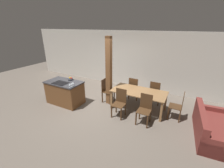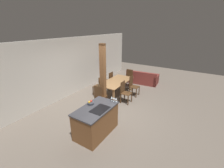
% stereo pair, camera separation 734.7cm
% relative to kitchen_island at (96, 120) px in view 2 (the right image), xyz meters
% --- Properties ---
extents(ground_plane, '(16.00, 16.00, 0.00)m').
position_rel_kitchen_island_xyz_m(ground_plane, '(1.21, 0.35, -0.45)').
color(ground_plane, '#665B51').
extents(wall_back, '(11.20, 0.08, 2.70)m').
position_rel_kitchen_island_xyz_m(wall_back, '(1.21, 2.84, 0.90)').
color(wall_back, beige).
rests_on(wall_back, ground_plane).
extents(kitchen_island, '(1.41, 0.81, 0.91)m').
position_rel_kitchen_island_xyz_m(kitchen_island, '(0.00, 0.00, 0.00)').
color(kitchen_island, brown).
rests_on(kitchen_island, ground_plane).
extents(fruit_bowl, '(0.20, 0.20, 0.11)m').
position_rel_kitchen_island_xyz_m(fruit_bowl, '(0.10, 0.28, 0.49)').
color(fruit_bowl, '#383D47').
rests_on(fruit_bowl, kitchen_island).
extents(wine_glass_near, '(0.07, 0.07, 0.15)m').
position_rel_kitchen_island_xyz_m(wine_glass_near, '(0.63, -0.33, 0.57)').
color(wine_glass_near, silver).
rests_on(wine_glass_near, kitchen_island).
extents(wine_glass_middle, '(0.07, 0.07, 0.15)m').
position_rel_kitchen_island_xyz_m(wine_glass_middle, '(0.63, -0.25, 0.57)').
color(wine_glass_middle, silver).
rests_on(wine_glass_middle, kitchen_island).
extents(wine_glass_far, '(0.07, 0.07, 0.15)m').
position_rel_kitchen_island_xyz_m(wine_glass_far, '(0.63, -0.17, 0.57)').
color(wine_glass_far, silver).
rests_on(wine_glass_far, kitchen_island).
extents(dining_table, '(1.92, 0.93, 0.73)m').
position_rel_kitchen_island_xyz_m(dining_table, '(2.73, 0.88, 0.19)').
color(dining_table, olive).
rests_on(dining_table, ground_plane).
extents(dining_chair_near_left, '(0.40, 0.40, 0.95)m').
position_rel_kitchen_island_xyz_m(dining_chair_near_left, '(2.30, 0.19, 0.05)').
color(dining_chair_near_left, '#472D19').
rests_on(dining_chair_near_left, ground_plane).
extents(dining_chair_near_right, '(0.40, 0.40, 0.95)m').
position_rel_kitchen_island_xyz_m(dining_chair_near_right, '(3.16, 0.19, 0.05)').
color(dining_chair_near_right, '#472D19').
rests_on(dining_chair_near_right, ground_plane).
extents(dining_chair_far_left, '(0.40, 0.40, 0.95)m').
position_rel_kitchen_island_xyz_m(dining_chair_far_left, '(2.30, 1.57, 0.05)').
color(dining_chair_far_left, '#472D19').
rests_on(dining_chair_far_left, ground_plane).
extents(dining_chair_far_right, '(0.40, 0.40, 0.95)m').
position_rel_kitchen_island_xyz_m(dining_chair_far_right, '(3.16, 1.57, 0.05)').
color(dining_chair_far_right, '#472D19').
rests_on(dining_chair_far_right, ground_plane).
extents(dining_chair_head_end, '(0.40, 0.40, 0.95)m').
position_rel_kitchen_island_xyz_m(dining_chair_head_end, '(1.39, 0.88, 0.05)').
color(dining_chair_head_end, '#472D19').
rests_on(dining_chair_head_end, ground_plane).
extents(dining_chair_foot_end, '(0.40, 0.40, 0.95)m').
position_rel_kitchen_island_xyz_m(dining_chair_foot_end, '(4.06, 0.88, 0.05)').
color(dining_chair_foot_end, '#472D19').
rests_on(dining_chair_foot_end, ground_plane).
extents(couch, '(1.02, 1.83, 0.76)m').
position_rel_kitchen_island_xyz_m(couch, '(5.01, 0.42, -0.20)').
color(couch, maroon).
rests_on(couch, ground_plane).
extents(timber_post, '(0.19, 0.19, 2.58)m').
position_rel_kitchen_island_xyz_m(timber_post, '(1.54, 0.80, 0.84)').
color(timber_post, brown).
rests_on(timber_post, ground_plane).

